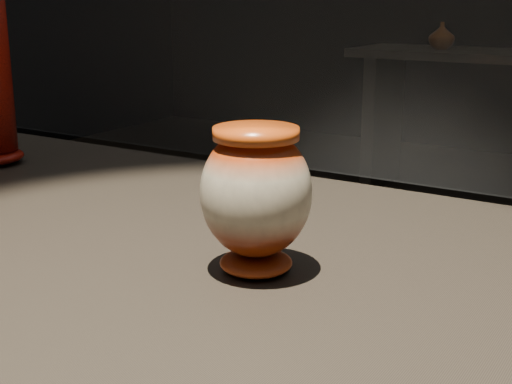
% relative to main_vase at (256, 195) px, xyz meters
% --- Properties ---
extents(main_vase, '(0.13, 0.13, 0.18)m').
position_rel_main_vase_xyz_m(main_vase, '(0.00, 0.00, 0.00)').
color(main_vase, '#692009').
rests_on(main_vase, display_plinth).
extents(back_vase_left, '(0.19, 0.19, 0.16)m').
position_rel_main_vase_xyz_m(back_vase_left, '(-0.94, 3.58, -0.02)').
color(back_vase_left, brown).
rests_on(back_vase_left, back_shelf).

